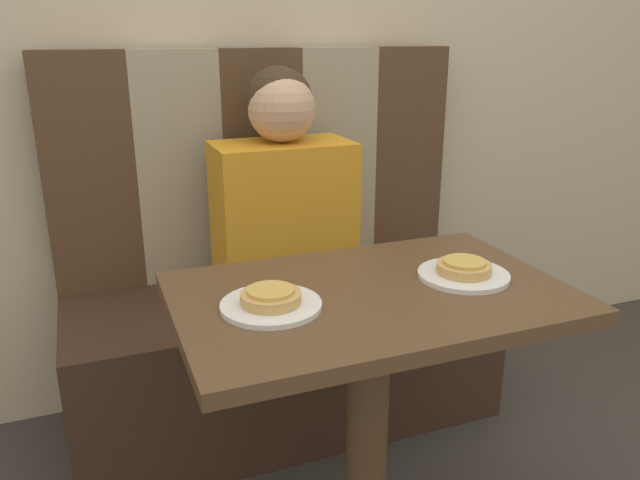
{
  "coord_description": "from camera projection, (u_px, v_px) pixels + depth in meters",
  "views": [
    {
      "loc": [
        -0.57,
        -1.16,
        1.28
      ],
      "look_at": [
        0.0,
        0.32,
        0.75
      ],
      "focal_mm": 35.0,
      "sensor_mm": 36.0,
      "label": 1
    }
  ],
  "objects": [
    {
      "name": "pizza_left",
      "position": [
        271.0,
        296.0,
        1.3
      ],
      "size": [
        0.13,
        0.13,
        0.03
      ],
      "color": "tan",
      "rests_on": "plate_left"
    },
    {
      "name": "person",
      "position": [
        283.0,
        190.0,
        1.93
      ],
      "size": [
        0.42,
        0.25,
        0.7
      ],
      "color": "orange",
      "rests_on": "booth_seat"
    },
    {
      "name": "dining_table",
      "position": [
        370.0,
        339.0,
        1.43
      ],
      "size": [
        0.88,
        0.57,
        0.73
      ],
      "color": "brown",
      "rests_on": "ground_plane"
    },
    {
      "name": "booth_backrest",
      "position": [
        262.0,
        163.0,
        2.12
      ],
      "size": [
        1.38,
        0.08,
        0.75
      ],
      "color": "#4C331E",
      "rests_on": "booth_seat"
    },
    {
      "name": "plate_right",
      "position": [
        463.0,
        275.0,
        1.47
      ],
      "size": [
        0.21,
        0.21,
        0.01
      ],
      "color": "white",
      "rests_on": "dining_table"
    },
    {
      "name": "plate_left",
      "position": [
        271.0,
        305.0,
        1.31
      ],
      "size": [
        0.21,
        0.21,
        0.01
      ],
      "color": "white",
      "rests_on": "dining_table"
    },
    {
      "name": "pizza_right",
      "position": [
        464.0,
        267.0,
        1.46
      ],
      "size": [
        0.13,
        0.13,
        0.03
      ],
      "color": "tan",
      "rests_on": "plate_right"
    },
    {
      "name": "booth_seat",
      "position": [
        286.0,
        354.0,
        2.11
      ],
      "size": [
        1.38,
        0.54,
        0.48
      ],
      "color": "#382319",
      "rests_on": "ground_plane"
    },
    {
      "name": "wall_back",
      "position": [
        250.0,
        24.0,
        2.06
      ],
      "size": [
        7.0,
        0.05,
        2.6
      ],
      "color": "#C6B28E",
      "rests_on": "ground_plane"
    }
  ]
}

